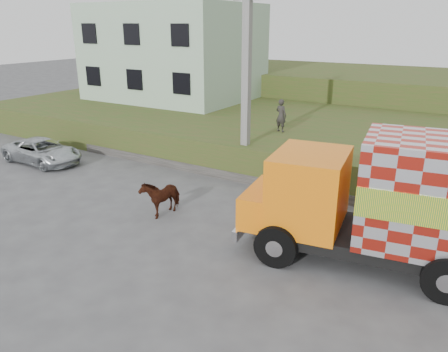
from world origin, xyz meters
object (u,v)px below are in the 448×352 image
Objects in this scene: utility_pole at (246,82)px; cow at (161,196)px; cargo_truck at (415,205)px; pedestrian at (281,116)px; suv at (42,151)px.

utility_pole is 5.87m from cow.
utility_pole is 0.94× the size of cargo_truck.
pedestrian is at bearing 126.80° from cargo_truck.
cow is at bearing -100.03° from suv.
utility_pole reaches higher than cargo_truck.
utility_pole is 5.24× the size of cow.
cargo_truck is at bearing -29.66° from utility_pole.
suv is (-9.31, -3.07, -3.50)m from utility_pole.
cargo_truck is 9.90m from pedestrian.
cargo_truck reaches higher than pedestrian.
pedestrian is (0.31, 2.88, -1.81)m from utility_pole.
suv is (-8.55, 1.64, -0.07)m from cow.
cow is at bearing 94.27° from pedestrian.
cow is 1.00× the size of pedestrian.
utility_pole is at bearing 84.14° from cow.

